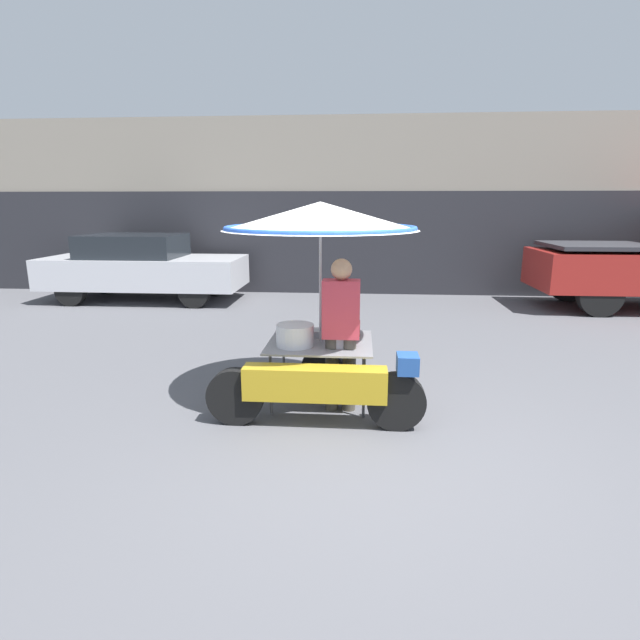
% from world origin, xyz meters
% --- Properties ---
extents(ground_plane, '(36.00, 36.00, 0.00)m').
position_xyz_m(ground_plane, '(0.00, 0.00, 0.00)').
color(ground_plane, '#56565B').
extents(shopfront_building, '(28.00, 2.06, 4.08)m').
position_xyz_m(shopfront_building, '(0.00, 8.86, 2.03)').
color(shopfront_building, gray).
rests_on(shopfront_building, ground).
extents(vendor_motorcycle_cart, '(2.13, 2.03, 2.15)m').
position_xyz_m(vendor_motorcycle_cart, '(-0.44, 1.03, 1.69)').
color(vendor_motorcycle_cart, black).
rests_on(vendor_motorcycle_cart, ground).
extents(vendor_person, '(0.38, 0.22, 1.60)m').
position_xyz_m(vendor_person, '(-0.21, 0.87, 0.89)').
color(vendor_person, '#4C473D').
rests_on(vendor_person, ground).
extents(parked_car, '(4.33, 1.67, 1.46)m').
position_xyz_m(parked_car, '(-4.85, 6.59, 0.76)').
color(parked_car, black).
rests_on(parked_car, ground).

